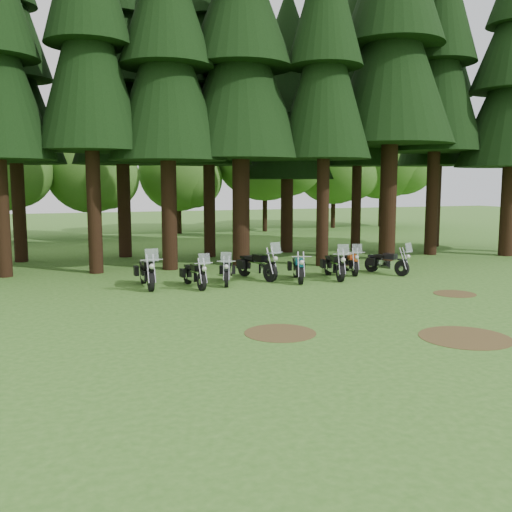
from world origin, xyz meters
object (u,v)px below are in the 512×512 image
object	(u,v)px
motorcycle_0	(147,273)
motorcycle_4	(298,269)
motorcycle_5	(334,266)
motorcycle_7	(387,263)
motorcycle_6	(351,263)
motorcycle_1	(195,275)
motorcycle_3	(257,266)
motorcycle_2	(227,272)

from	to	relation	value
motorcycle_0	motorcycle_4	bearing A→B (deg)	-5.94
motorcycle_5	motorcycle_7	xyz separation A→B (m)	(2.54, 0.19, -0.03)
motorcycle_4	motorcycle_6	bearing A→B (deg)	34.52
motorcycle_1	motorcycle_3	xyz separation A→B (m)	(2.73, 0.85, 0.06)
motorcycle_0	motorcycle_2	distance (m)	2.92
motorcycle_3	motorcycle_5	world-z (taller)	motorcycle_3
motorcycle_5	motorcycle_7	size ratio (longest dim) A/B	1.10
motorcycle_6	motorcycle_5	bearing A→B (deg)	-129.18
motorcycle_4	motorcycle_7	bearing A→B (deg)	20.83
motorcycle_2	motorcycle_7	size ratio (longest dim) A/B	0.96
motorcycle_3	motorcycle_0	bearing A→B (deg)	167.23
motorcycle_0	motorcycle_7	xyz separation A→B (m)	(9.72, -0.53, -0.05)
motorcycle_4	motorcycle_5	xyz separation A→B (m)	(1.55, -0.02, 0.03)
motorcycle_0	motorcycle_7	distance (m)	9.74
motorcycle_7	motorcycle_5	bearing A→B (deg)	163.67
motorcycle_1	motorcycle_3	distance (m)	2.86
motorcycle_1	motorcycle_6	xyz separation A→B (m)	(6.81, 0.71, 0.00)
motorcycle_7	motorcycle_1	bearing A→B (deg)	159.95
motorcycle_2	motorcycle_6	distance (m)	5.52
motorcycle_1	motorcycle_3	size ratio (longest dim) A/B	0.88
motorcycle_2	motorcycle_3	size ratio (longest dim) A/B	0.84
motorcycle_6	motorcycle_7	size ratio (longest dim) A/B	0.99
motorcycle_1	motorcycle_4	bearing A→B (deg)	-6.28
motorcycle_1	motorcycle_7	world-z (taller)	motorcycle_7
motorcycle_0	motorcycle_5	bearing A→B (deg)	-4.53
motorcycle_3	motorcycle_4	xyz separation A→B (m)	(1.31, -0.95, -0.05)
motorcycle_5	motorcycle_6	xyz separation A→B (m)	(1.22, 0.82, -0.04)
motorcycle_2	motorcycle_7	world-z (taller)	motorcycle_7
motorcycle_0	motorcycle_7	bearing A→B (deg)	-1.92
motorcycle_0	motorcycle_4	distance (m)	5.67
motorcycle_1	motorcycle_6	distance (m)	6.85
motorcycle_0	motorcycle_7	world-z (taller)	motorcycle_0
motorcycle_2	motorcycle_7	bearing A→B (deg)	18.44
motorcycle_1	motorcycle_4	distance (m)	4.04
motorcycle_6	motorcycle_3	bearing A→B (deg)	-165.11
motorcycle_4	motorcycle_6	world-z (taller)	motorcycle_6
motorcycle_0	motorcycle_7	size ratio (longest dim) A/B	1.14
motorcycle_1	motorcycle_2	world-z (taller)	motorcycle_1
motorcycle_1	motorcycle_2	size ratio (longest dim) A/B	1.05
motorcycle_3	motorcycle_7	xyz separation A→B (m)	(5.40, -0.77, -0.06)
motorcycle_4	motorcycle_7	world-z (taller)	motorcycle_7
motorcycle_2	motorcycle_4	world-z (taller)	motorcycle_2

